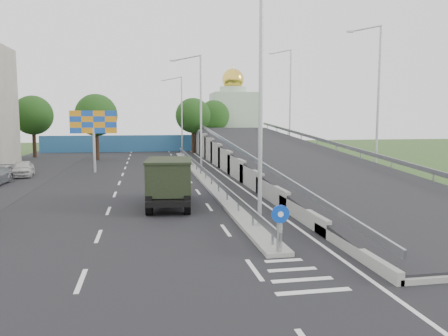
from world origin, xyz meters
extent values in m
plane|color=#2D4C1E|center=(0.00, 0.00, 0.00)|extent=(160.00, 160.00, 0.00)
cube|color=black|center=(-3.00, 20.00, 0.00)|extent=(26.00, 90.00, 0.04)
cube|color=gray|center=(0.00, 24.00, 0.10)|extent=(1.00, 44.00, 0.20)
cube|color=gray|center=(12.30, 24.00, 2.35)|extent=(0.10, 50.00, 0.32)
cube|color=gray|center=(2.80, 24.00, 2.35)|extent=(0.10, 50.00, 0.32)
cube|color=gray|center=(0.00, 24.00, 0.75)|extent=(0.08, 44.00, 0.32)
cylinder|color=gray|center=(0.00, 24.00, 0.50)|extent=(0.09, 0.09, 0.60)
cylinder|color=black|center=(0.00, 2.20, 0.80)|extent=(0.20, 0.20, 1.20)
cylinder|color=#0C3FBF|center=(0.00, 2.12, 1.55)|extent=(0.64, 0.05, 0.64)
cylinder|color=white|center=(0.00, 2.09, 1.55)|extent=(0.20, 0.03, 0.20)
cylinder|color=#B2B5B7|center=(0.30, 6.00, 5.20)|extent=(0.18, 0.18, 10.00)
cylinder|color=#B2B5B7|center=(0.30, 26.00, 5.20)|extent=(0.18, 0.18, 10.00)
cylinder|color=#B2B5B7|center=(-0.90, 26.00, 9.95)|extent=(2.57, 0.12, 0.66)
cube|color=#B2B5B7|center=(-2.10, 26.00, 9.70)|extent=(0.50, 0.18, 0.12)
cylinder|color=#B2B5B7|center=(0.30, 46.00, 5.20)|extent=(0.18, 0.18, 10.00)
cylinder|color=#B2B5B7|center=(-0.90, 46.00, 9.95)|extent=(2.57, 0.12, 0.66)
cube|color=#B2B5B7|center=(-2.10, 46.00, 9.70)|extent=(0.50, 0.18, 0.12)
cube|color=teal|center=(-4.00, 52.00, 1.20)|extent=(30.00, 0.50, 2.40)
cube|color=#B2CCAD|center=(10.00, 60.00, 4.50)|extent=(7.00, 7.00, 9.00)
cylinder|color=#B2CCAD|center=(10.00, 60.00, 9.50)|extent=(4.40, 4.40, 1.00)
sphere|color=gold|center=(10.00, 60.00, 11.20)|extent=(3.60, 3.60, 3.60)
cone|color=gold|center=(10.00, 60.00, 13.20)|extent=(0.30, 0.30, 1.20)
cylinder|color=#B2B5B7|center=(-9.00, 28.00, 2.00)|extent=(0.24, 0.24, 4.00)
cube|color=orange|center=(-9.00, 28.00, 4.50)|extent=(4.00, 0.20, 2.00)
cylinder|color=black|center=(-10.00, 40.00, 2.00)|extent=(0.44, 0.44, 4.00)
sphere|color=#13390F|center=(-10.00, 40.00, 5.20)|extent=(4.80, 4.80, 4.80)
cylinder|color=black|center=(2.00, 48.00, 2.00)|extent=(0.44, 0.44, 4.00)
sphere|color=#13390F|center=(2.00, 48.00, 5.20)|extent=(4.80, 4.80, 4.80)
cylinder|color=black|center=(-18.00, 45.00, 2.00)|extent=(0.44, 0.44, 4.00)
sphere|color=#13390F|center=(-18.00, 45.00, 5.20)|extent=(4.80, 4.80, 4.80)
cylinder|color=black|center=(6.00, 55.00, 2.00)|extent=(0.44, 0.44, 4.00)
sphere|color=#13390F|center=(6.00, 55.00, 5.20)|extent=(4.80, 4.80, 4.80)
cylinder|color=black|center=(-4.02, 13.86, 0.52)|extent=(0.42, 1.07, 1.04)
cylinder|color=black|center=(-2.14, 13.69, 0.52)|extent=(0.42, 1.07, 1.04)
cylinder|color=black|center=(-4.10, 13.01, 0.52)|extent=(0.42, 1.07, 1.04)
cylinder|color=black|center=(-2.21, 12.84, 0.52)|extent=(0.42, 1.07, 1.04)
cylinder|color=black|center=(-4.40, 9.71, 0.52)|extent=(0.42, 1.07, 1.04)
cylinder|color=black|center=(-2.51, 9.54, 0.52)|extent=(0.42, 1.07, 1.04)
cube|color=black|center=(-3.26, 11.79, 0.66)|extent=(2.70, 6.05, 0.28)
cube|color=#0E139E|center=(-3.06, 14.01, 1.61)|extent=(2.31, 1.71, 1.61)
cube|color=black|center=(-2.99, 14.74, 2.04)|extent=(1.80, 0.22, 0.66)
cube|color=black|center=(-2.99, 14.81, 0.62)|extent=(2.18, 0.34, 0.47)
cube|color=black|center=(-3.31, 11.23, 1.71)|extent=(2.59, 3.79, 1.71)
cube|color=black|center=(-3.31, 11.23, 2.61)|extent=(2.69, 3.90, 0.11)
imported|color=beige|center=(-14.59, 26.34, 0.67)|extent=(2.13, 4.12, 1.34)
camera|label=1|loc=(-4.54, -12.05, 4.84)|focal=35.00mm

